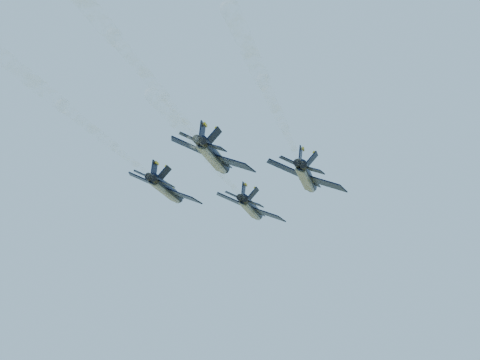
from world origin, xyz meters
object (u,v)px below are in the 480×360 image
(jet_lead, at_px, (251,208))
(jet_slot, at_px, (214,157))
(jet_left, at_px, (167,190))
(jet_right, at_px, (307,177))

(jet_lead, bearing_deg, jet_slot, -91.75)
(jet_slot, bearing_deg, jet_left, 129.40)
(jet_right, bearing_deg, jet_lead, 127.62)
(jet_lead, relative_size, jet_right, 1.00)
(jet_right, bearing_deg, jet_left, 175.72)
(jet_lead, height_order, jet_left, same)
(jet_lead, distance_m, jet_left, 14.53)
(jet_right, bearing_deg, jet_slot, -136.37)
(jet_lead, height_order, jet_right, same)
(jet_lead, bearing_deg, jet_left, -132.09)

